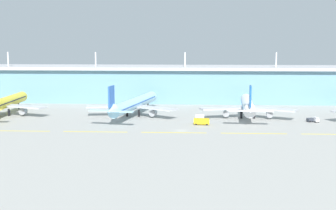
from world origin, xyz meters
name	(u,v)px	position (x,y,z in m)	size (l,w,h in m)	color
ground_plane	(181,131)	(0.00, 0.00, 0.00)	(600.00, 600.00, 0.00)	#9E9E99
terminal_building	(185,84)	(0.00, 96.58, 11.48)	(288.00, 34.00, 31.55)	#6693A8
airliner_nearest	(3,103)	(-93.88, 36.43, 6.45)	(48.79, 65.16, 18.90)	yellow
airliner_near_middle	(134,104)	(-25.42, 37.39, 6.46)	(47.80, 71.65, 18.90)	#9ED1EA
airliner_far_middle	(248,105)	(32.84, 35.01, 6.44)	(48.67, 58.64, 18.90)	white
taxiway_stripe_west	(18,131)	(-71.00, -4.53, 0.02)	(28.00, 0.70, 0.04)	yellow
taxiway_stripe_mid_west	(95,132)	(-37.00, -4.53, 0.02)	(28.00, 0.70, 0.04)	yellow
taxiway_stripe_centre	(174,133)	(-3.00, -4.53, 0.02)	(28.00, 0.70, 0.04)	yellow
taxiway_stripe_mid_east	(254,133)	(31.00, -4.53, 0.02)	(28.00, 0.70, 0.04)	yellow
taxiway_stripe_east	(335,134)	(65.00, -4.53, 0.02)	(28.00, 0.70, 0.04)	yellow
fuel_truck	(201,120)	(9.01, 14.49, 2.26)	(7.36, 3.09, 4.95)	gold
pushback_tug	(312,120)	(62.54, 25.39, 1.10)	(4.91, 3.59, 1.85)	#333842
baggage_cart	(316,120)	(64.27, 24.31, 1.26)	(2.68, 3.91, 2.48)	silver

